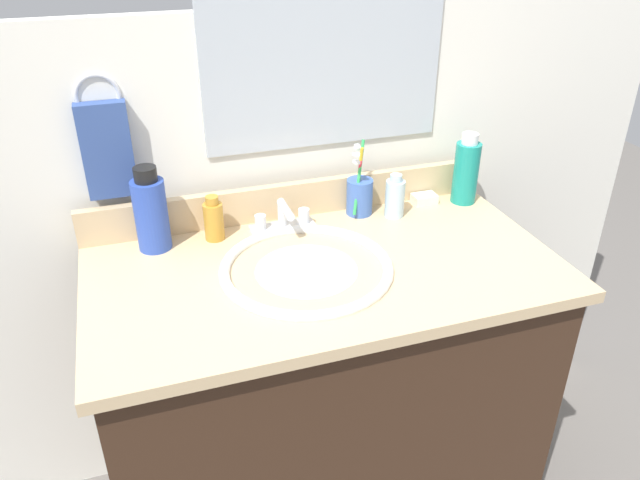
{
  "coord_description": "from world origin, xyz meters",
  "views": [
    {
      "loc": [
        -0.38,
        -1.1,
        1.52
      ],
      "look_at": [
        -0.01,
        0.0,
        0.87
      ],
      "focal_mm": 34.58,
      "sensor_mm": 36.0,
      "label": 1
    }
  ],
  "objects_px": {
    "hand_towel": "(107,150)",
    "cup_blue_plastic": "(359,195)",
    "soap_bar": "(424,199)",
    "bottle_shampoo_blue": "(151,212)",
    "bottle_oil_amber": "(214,220)",
    "bottle_gel_clear": "(395,197)",
    "faucet": "(283,221)",
    "bottle_mouthwash_teal": "(466,171)"
  },
  "relations": [
    {
      "from": "bottle_shampoo_blue",
      "to": "cup_blue_plastic",
      "type": "xyz_separation_m",
      "value": [
        0.52,
        0.02,
        -0.04
      ]
    },
    {
      "from": "cup_blue_plastic",
      "to": "faucet",
      "type": "bearing_deg",
      "value": -171.31
    },
    {
      "from": "bottle_mouthwash_teal",
      "to": "soap_bar",
      "type": "xyz_separation_m",
      "value": [
        -0.1,
        0.02,
        -0.08
      ]
    },
    {
      "from": "hand_towel",
      "to": "bottle_oil_amber",
      "type": "xyz_separation_m",
      "value": [
        0.21,
        -0.08,
        -0.17
      ]
    },
    {
      "from": "cup_blue_plastic",
      "to": "soap_bar",
      "type": "xyz_separation_m",
      "value": [
        0.19,
        0.0,
        -0.04
      ]
    },
    {
      "from": "bottle_mouthwash_teal",
      "to": "cup_blue_plastic",
      "type": "relative_size",
      "value": 0.98
    },
    {
      "from": "cup_blue_plastic",
      "to": "bottle_oil_amber",
      "type": "bearing_deg",
      "value": -177.13
    },
    {
      "from": "bottle_oil_amber",
      "to": "cup_blue_plastic",
      "type": "xyz_separation_m",
      "value": [
        0.38,
        0.02,
        0.0
      ]
    },
    {
      "from": "faucet",
      "to": "bottle_mouthwash_teal",
      "type": "relative_size",
      "value": 0.84
    },
    {
      "from": "bottle_shampoo_blue",
      "to": "cup_blue_plastic",
      "type": "height_order",
      "value": "bottle_shampoo_blue"
    },
    {
      "from": "cup_blue_plastic",
      "to": "soap_bar",
      "type": "relative_size",
      "value": 3.06
    },
    {
      "from": "faucet",
      "to": "cup_blue_plastic",
      "type": "bearing_deg",
      "value": 8.69
    },
    {
      "from": "faucet",
      "to": "cup_blue_plastic",
      "type": "distance_m",
      "value": 0.22
    },
    {
      "from": "bottle_oil_amber",
      "to": "soap_bar",
      "type": "height_order",
      "value": "bottle_oil_amber"
    },
    {
      "from": "hand_towel",
      "to": "bottle_mouthwash_teal",
      "type": "xyz_separation_m",
      "value": [
        0.88,
        -0.08,
        -0.13
      ]
    },
    {
      "from": "bottle_mouthwash_teal",
      "to": "bottle_shampoo_blue",
      "type": "height_order",
      "value": "bottle_shampoo_blue"
    },
    {
      "from": "bottle_mouthwash_teal",
      "to": "soap_bar",
      "type": "height_order",
      "value": "bottle_mouthwash_teal"
    },
    {
      "from": "bottle_shampoo_blue",
      "to": "soap_bar",
      "type": "bearing_deg",
      "value": 1.72
    },
    {
      "from": "hand_towel",
      "to": "cup_blue_plastic",
      "type": "xyz_separation_m",
      "value": [
        0.59,
        -0.06,
        -0.17
      ]
    },
    {
      "from": "bottle_gel_clear",
      "to": "bottle_mouthwash_teal",
      "type": "bearing_deg",
      "value": 5.68
    },
    {
      "from": "bottle_oil_amber",
      "to": "bottle_gel_clear",
      "type": "distance_m",
      "value": 0.46
    },
    {
      "from": "faucet",
      "to": "bottle_gel_clear",
      "type": "height_order",
      "value": "bottle_gel_clear"
    },
    {
      "from": "hand_towel",
      "to": "bottle_oil_amber",
      "type": "height_order",
      "value": "hand_towel"
    },
    {
      "from": "bottle_oil_amber",
      "to": "bottle_shampoo_blue",
      "type": "height_order",
      "value": "bottle_shampoo_blue"
    },
    {
      "from": "faucet",
      "to": "cup_blue_plastic",
      "type": "relative_size",
      "value": 0.82
    },
    {
      "from": "bottle_gel_clear",
      "to": "cup_blue_plastic",
      "type": "height_order",
      "value": "cup_blue_plastic"
    },
    {
      "from": "hand_towel",
      "to": "bottle_shampoo_blue",
      "type": "distance_m",
      "value": 0.17
    },
    {
      "from": "bottle_oil_amber",
      "to": "bottle_gel_clear",
      "type": "height_order",
      "value": "bottle_gel_clear"
    },
    {
      "from": "bottle_shampoo_blue",
      "to": "soap_bar",
      "type": "distance_m",
      "value": 0.71
    },
    {
      "from": "bottle_oil_amber",
      "to": "bottle_shampoo_blue",
      "type": "bearing_deg",
      "value": 179.82
    },
    {
      "from": "cup_blue_plastic",
      "to": "hand_towel",
      "type": "bearing_deg",
      "value": 173.89
    },
    {
      "from": "faucet",
      "to": "bottle_oil_amber",
      "type": "xyz_separation_m",
      "value": [
        -0.17,
        0.01,
        0.02
      ]
    },
    {
      "from": "hand_towel",
      "to": "bottle_gel_clear",
      "type": "height_order",
      "value": "hand_towel"
    },
    {
      "from": "hand_towel",
      "to": "faucet",
      "type": "height_order",
      "value": "hand_towel"
    },
    {
      "from": "soap_bar",
      "to": "bottle_shampoo_blue",
      "type": "bearing_deg",
      "value": -178.28
    },
    {
      "from": "hand_towel",
      "to": "cup_blue_plastic",
      "type": "relative_size",
      "value": 1.13
    },
    {
      "from": "hand_towel",
      "to": "bottle_gel_clear",
      "type": "distance_m",
      "value": 0.7
    },
    {
      "from": "hand_towel",
      "to": "cup_blue_plastic",
      "type": "distance_m",
      "value": 0.62
    },
    {
      "from": "soap_bar",
      "to": "cup_blue_plastic",
      "type": "bearing_deg",
      "value": -179.15
    },
    {
      "from": "faucet",
      "to": "bottle_mouthwash_teal",
      "type": "height_order",
      "value": "bottle_mouthwash_teal"
    },
    {
      "from": "faucet",
      "to": "bottle_gel_clear",
      "type": "distance_m",
      "value": 0.29
    },
    {
      "from": "bottle_mouthwash_teal",
      "to": "cup_blue_plastic",
      "type": "xyz_separation_m",
      "value": [
        -0.29,
        0.02,
        -0.04
      ]
    }
  ]
}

